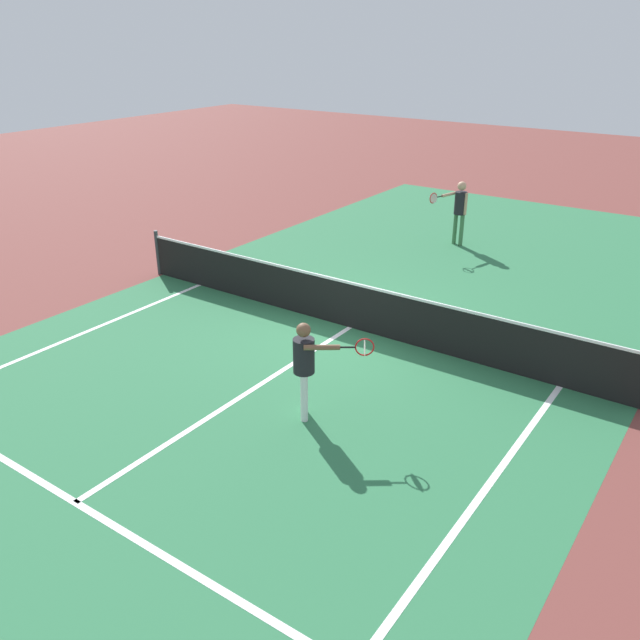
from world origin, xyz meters
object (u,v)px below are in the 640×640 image
(player_near, at_px, (306,360))
(player_far, at_px, (459,206))
(net, at_px, (351,304))
(tennis_ball_near_net, at_px, (312,339))

(player_near, xyz_separation_m, player_far, (-1.73, 9.37, 0.12))
(player_near, relative_size, player_far, 0.90)
(player_near, bearing_deg, net, 110.98)
(player_far, distance_m, tennis_ball_near_net, 7.23)
(net, height_order, tennis_ball_near_net, net)
(net, distance_m, player_far, 6.28)
(net, relative_size, tennis_ball_near_net, 166.03)
(net, height_order, player_far, player_far)
(player_near, xyz_separation_m, tennis_ball_near_net, (-1.47, 2.22, -0.93))
(player_near, distance_m, player_far, 9.53)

